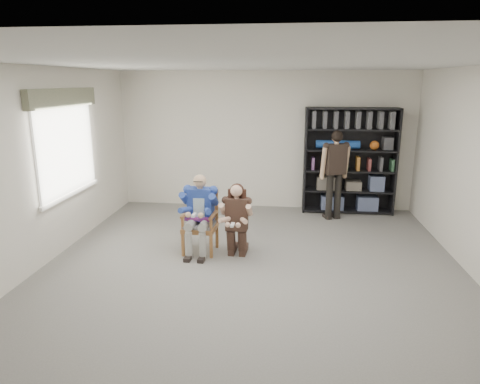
# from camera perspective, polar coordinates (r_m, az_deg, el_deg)

# --- Properties ---
(room_shell) EXTENTS (6.00, 7.00, 2.80)m
(room_shell) POSITION_cam_1_polar(r_m,az_deg,el_deg) (5.43, 1.41, 1.94)
(room_shell) COLOR white
(room_shell) RESTS_ON ground
(floor) EXTENTS (6.00, 7.00, 0.01)m
(floor) POSITION_cam_1_polar(r_m,az_deg,el_deg) (5.90, 1.32, -11.46)
(floor) COLOR slate
(floor) RESTS_ON ground
(window_left) EXTENTS (0.16, 2.00, 1.75)m
(window_left) POSITION_cam_1_polar(r_m,az_deg,el_deg) (7.21, -22.04, 5.86)
(window_left) COLOR silver
(window_left) RESTS_ON room_shell
(armchair) EXTENTS (0.58, 0.56, 0.95)m
(armchair) POSITION_cam_1_polar(r_m,az_deg,el_deg) (6.62, -5.36, -4.11)
(armchair) COLOR #965C34
(armchair) RESTS_ON floor
(seated_man) EXTENTS (0.57, 0.77, 1.24)m
(seated_man) POSITION_cam_1_polar(r_m,az_deg,el_deg) (6.57, -5.38, -2.93)
(seated_man) COLOR navy
(seated_man) RESTS_ON floor
(kneeling_woman) EXTENTS (0.51, 0.79, 1.13)m
(kneeling_woman) POSITION_cam_1_polar(r_m,az_deg,el_deg) (6.39, -0.47, -3.88)
(kneeling_woman) COLOR #35221C
(kneeling_woman) RESTS_ON floor
(bookshelf) EXTENTS (1.80, 0.38, 2.10)m
(bookshelf) POSITION_cam_1_polar(r_m,az_deg,el_deg) (8.79, 14.40, 4.01)
(bookshelf) COLOR black
(bookshelf) RESTS_ON floor
(standing_man) EXTENTS (0.60, 0.46, 1.71)m
(standing_man) POSITION_cam_1_polar(r_m,az_deg,el_deg) (8.30, 12.51, 2.15)
(standing_man) COLOR black
(standing_man) RESTS_ON floor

